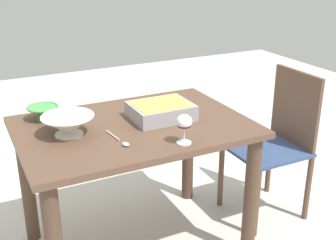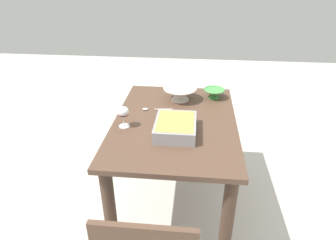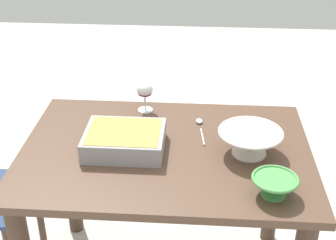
{
  "view_description": "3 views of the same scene",
  "coord_description": "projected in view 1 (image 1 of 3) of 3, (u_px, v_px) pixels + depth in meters",
  "views": [
    {
      "loc": [
        -0.79,
        -1.98,
        1.63
      ],
      "look_at": [
        0.11,
        -0.19,
        0.84
      ],
      "focal_mm": 46.72,
      "sensor_mm": 36.0,
      "label": 1
    },
    {
      "loc": [
        1.79,
        0.13,
        1.75
      ],
      "look_at": [
        0.06,
        -0.04,
        0.8
      ],
      "focal_mm": 31.62,
      "sensor_mm": 36.0,
      "label": 2
    },
    {
      "loc": [
        -0.13,
        1.67,
        1.83
      ],
      "look_at": [
        0.0,
        -0.2,
        0.8
      ],
      "focal_mm": 51.42,
      "sensor_mm": 36.0,
      "label": 3
    }
  ],
  "objects": [
    {
      "name": "dining_table",
      "position": [
        134.0,
        150.0,
        2.34
      ],
      "size": [
        1.19,
        0.84,
        0.77
      ],
      "color": "brown",
      "rests_on": "ground_plane"
    },
    {
      "name": "small_bowl",
      "position": [
        68.0,
        124.0,
        2.13
      ],
      "size": [
        0.26,
        0.26,
        0.11
      ],
      "color": "white",
      "rests_on": "dining_table"
    },
    {
      "name": "casserole_dish",
      "position": [
        161.0,
        110.0,
        2.35
      ],
      "size": [
        0.32,
        0.26,
        0.08
      ],
      "color": "#99999E",
      "rests_on": "dining_table"
    },
    {
      "name": "mixing_bowl",
      "position": [
        43.0,
        112.0,
        2.33
      ],
      "size": [
        0.17,
        0.17,
        0.08
      ],
      "color": "#4C994C",
      "rests_on": "dining_table"
    },
    {
      "name": "chair",
      "position": [
        278.0,
        139.0,
        2.76
      ],
      "size": [
        0.44,
        0.42,
        0.93
      ],
      "color": "#334772",
      "rests_on": "ground_plane"
    },
    {
      "name": "serving_spoon",
      "position": [
        121.0,
        141.0,
        2.07
      ],
      "size": [
        0.05,
        0.22,
        0.01
      ],
      "color": "silver",
      "rests_on": "dining_table"
    },
    {
      "name": "wine_glass",
      "position": [
        184.0,
        124.0,
        2.03
      ],
      "size": [
        0.08,
        0.08,
        0.14
      ],
      "color": "white",
      "rests_on": "dining_table"
    }
  ]
}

